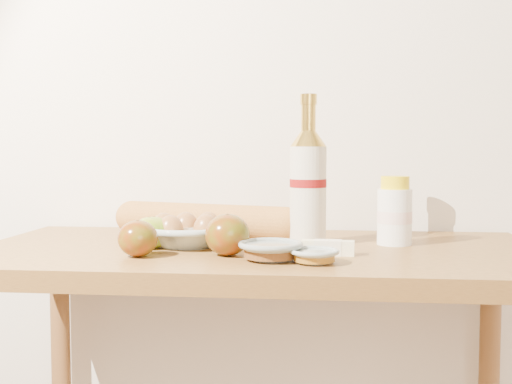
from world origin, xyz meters
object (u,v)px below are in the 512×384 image
bourbon_bottle (308,184)px  egg_bowl (187,233)px  cream_bottle (395,213)px  table (257,304)px  baguette (205,221)px

bourbon_bottle → egg_bowl: (-0.26, -0.04, -0.10)m
bourbon_bottle → cream_bottle: (0.19, 0.02, -0.06)m
table → cream_bottle: cream_bottle is taller
table → cream_bottle: size_ratio=8.00×
egg_bowl → baguette: bearing=83.7°
cream_bottle → egg_bowl: bearing=179.2°
cream_bottle → egg_bowl: size_ratio=0.60×
bourbon_bottle → baguette: (-0.24, 0.08, -0.09)m
egg_bowl → baguette: 0.13m
bourbon_bottle → egg_bowl: bourbon_bottle is taller
bourbon_bottle → egg_bowl: 0.28m
table → bourbon_bottle: 0.28m
table → bourbon_bottle: (0.11, 0.04, 0.26)m
bourbon_bottle → cream_bottle: size_ratio=2.18×
table → egg_bowl: egg_bowl is taller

